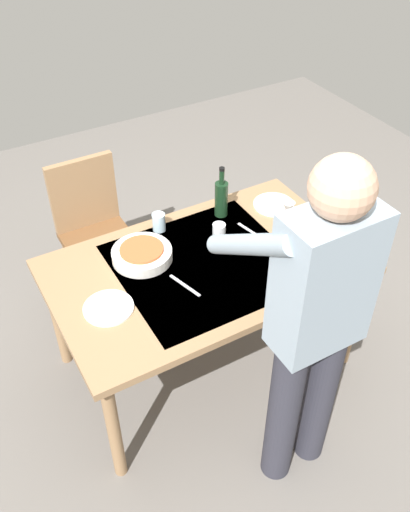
# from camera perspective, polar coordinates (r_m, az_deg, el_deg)

# --- Properties ---
(ground_plane) EXTENTS (6.00, 6.00, 0.00)m
(ground_plane) POSITION_cam_1_polar(r_m,az_deg,el_deg) (3.28, 0.00, -10.50)
(ground_plane) COLOR #66605B
(dining_table) EXTENTS (1.52, 0.93, 0.73)m
(dining_table) POSITION_cam_1_polar(r_m,az_deg,el_deg) (2.80, 0.00, -1.91)
(dining_table) COLOR #93704C
(dining_table) RESTS_ON ground_plane
(chair_near) EXTENTS (0.40, 0.40, 0.91)m
(chair_near) POSITION_cam_1_polar(r_m,az_deg,el_deg) (3.40, -11.40, 3.21)
(chair_near) COLOR brown
(chair_near) RESTS_ON ground_plane
(person_server) EXTENTS (0.42, 0.61, 1.69)m
(person_server) POSITION_cam_1_polar(r_m,az_deg,el_deg) (2.20, 11.05, -6.47)
(person_server) COLOR #2D2D38
(person_server) RESTS_ON ground_plane
(wine_bottle) EXTENTS (0.07, 0.07, 0.30)m
(wine_bottle) POSITION_cam_1_polar(r_m,az_deg,el_deg) (3.01, 1.68, 5.99)
(wine_bottle) COLOR black
(wine_bottle) RESTS_ON dining_table
(wine_glass_left) EXTENTS (0.07, 0.07, 0.15)m
(wine_glass_left) POSITION_cam_1_polar(r_m,az_deg,el_deg) (2.54, 8.05, -2.35)
(wine_glass_left) COLOR white
(wine_glass_left) RESTS_ON dining_table
(wine_glass_right) EXTENTS (0.07, 0.07, 0.15)m
(wine_glass_right) POSITION_cam_1_polar(r_m,az_deg,el_deg) (2.96, 8.48, 4.69)
(wine_glass_right) COLOR white
(wine_glass_right) RESTS_ON dining_table
(water_cup_near_left) EXTENTS (0.07, 0.07, 0.10)m
(water_cup_near_left) POSITION_cam_1_polar(r_m,az_deg,el_deg) (2.94, -4.75, 3.48)
(water_cup_near_left) COLOR silver
(water_cup_near_left) RESTS_ON dining_table
(water_cup_near_right) EXTENTS (0.07, 0.07, 0.09)m
(water_cup_near_right) POSITION_cam_1_polar(r_m,az_deg,el_deg) (2.88, 1.44, 2.51)
(water_cup_near_right) COLOR silver
(water_cup_near_right) RESTS_ON dining_table
(serving_bowl_pasta) EXTENTS (0.30, 0.30, 0.07)m
(serving_bowl_pasta) POSITION_cam_1_polar(r_m,az_deg,el_deg) (2.77, -6.46, 0.23)
(serving_bowl_pasta) COLOR white
(serving_bowl_pasta) RESTS_ON dining_table
(side_bowl_salad) EXTENTS (0.18, 0.18, 0.07)m
(side_bowl_salad) POSITION_cam_1_polar(r_m,az_deg,el_deg) (2.81, 10.70, 0.28)
(side_bowl_salad) COLOR white
(side_bowl_salad) RESTS_ON dining_table
(dinner_plate_near) EXTENTS (0.23, 0.23, 0.01)m
(dinner_plate_near) POSITION_cam_1_polar(r_m,az_deg,el_deg) (2.56, -9.84, -5.24)
(dinner_plate_near) COLOR white
(dinner_plate_near) RESTS_ON dining_table
(dinner_plate_far) EXTENTS (0.23, 0.23, 0.01)m
(dinner_plate_far) POSITION_cam_1_polar(r_m,az_deg,el_deg) (3.16, 7.05, 5.25)
(dinner_plate_far) COLOR white
(dinner_plate_far) RESTS_ON dining_table
(table_knife) EXTENTS (0.07, 0.20, 0.00)m
(table_knife) POSITION_cam_1_polar(r_m,az_deg,el_deg) (2.63, -2.07, -3.03)
(table_knife) COLOR silver
(table_knife) RESTS_ON dining_table
(table_fork) EXTENTS (0.05, 0.18, 0.00)m
(table_fork) POSITION_cam_1_polar(r_m,az_deg,el_deg) (2.96, 4.66, 2.55)
(table_fork) COLOR silver
(table_fork) RESTS_ON dining_table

